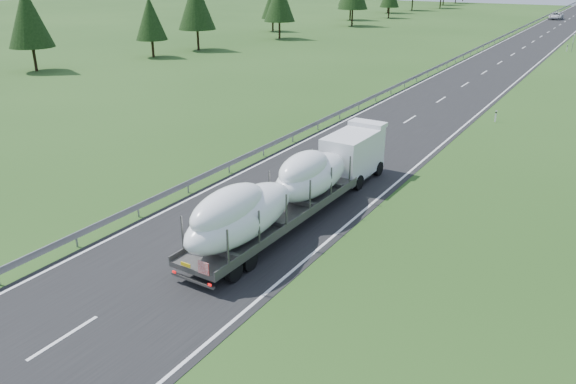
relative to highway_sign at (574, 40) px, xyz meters
The scene contains 6 objects.
ground 80.34m from the highway_sign, 95.14° to the right, with size 400.00×400.00×0.00m, color #234416.
road_surface 21.33m from the highway_sign, 109.80° to the left, with size 10.00×400.00×0.02m, color black.
guardrail 23.57m from the highway_sign, 122.08° to the left, with size 0.10×400.00×0.76m.
highway_sign is the anchor object (origin of this frame).
boat_truck 76.34m from the highway_sign, 93.92° to the right, with size 2.75×17.82×3.60m.
distant_van 61.21m from the highway_sign, 99.36° to the left, with size 2.85×6.19×1.72m, color silver.
Camera 1 is at (15.50, -19.09, 12.36)m, focal length 35.00 mm.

